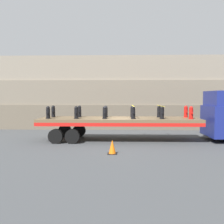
{
  "coord_description": "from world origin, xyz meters",
  "views": [
    {
      "loc": [
        0.05,
        -14.96,
        2.63
      ],
      "look_at": [
        -0.42,
        0.0,
        1.71
      ],
      "focal_mm": 40.0,
      "sensor_mm": 36.0,
      "label": 1
    }
  ],
  "objects_px": {
    "fire_hydrant_black_near_2": "(105,113)",
    "flatbed_trailer": "(111,122)",
    "fire_hydrant_black_far_2": "(106,112)",
    "traffic_cone": "(112,147)",
    "fire_hydrant_black_near_0": "(48,113)",
    "fire_hydrant_black_near_3": "(133,113)",
    "fire_hydrant_black_near_1": "(76,113)",
    "fire_hydrant_black_far_3": "(132,112)",
    "fire_hydrant_black_near_4": "(162,113)",
    "fire_hydrant_black_far_0": "(53,111)",
    "fire_hydrant_red_near_5": "(191,113)",
    "fire_hydrant_red_far_5": "(186,112)",
    "fire_hydrant_black_far_1": "(79,112)",
    "fire_hydrant_black_far_4": "(159,112)"
  },
  "relations": [
    {
      "from": "fire_hydrant_black_far_2",
      "to": "fire_hydrant_black_far_0",
      "type": "bearing_deg",
      "value": 180.0
    },
    {
      "from": "fire_hydrant_black_far_2",
      "to": "traffic_cone",
      "type": "xyz_separation_m",
      "value": [
        0.54,
        -4.2,
        -1.38
      ]
    },
    {
      "from": "fire_hydrant_black_near_1",
      "to": "fire_hydrant_black_far_3",
      "type": "bearing_deg",
      "value": 18.85
    },
    {
      "from": "flatbed_trailer",
      "to": "fire_hydrant_black_near_3",
      "type": "bearing_deg",
      "value": -23.51
    },
    {
      "from": "fire_hydrant_black_far_1",
      "to": "fire_hydrant_red_far_5",
      "type": "relative_size",
      "value": 1.0
    },
    {
      "from": "fire_hydrant_black_near_1",
      "to": "fire_hydrant_black_far_3",
      "type": "distance_m",
      "value": 3.5
    },
    {
      "from": "fire_hydrant_black_far_2",
      "to": "fire_hydrant_black_far_4",
      "type": "xyz_separation_m",
      "value": [
        3.31,
        0.0,
        0.0
      ]
    },
    {
      "from": "fire_hydrant_black_near_2",
      "to": "fire_hydrant_black_near_4",
      "type": "relative_size",
      "value": 1.0
    },
    {
      "from": "fire_hydrant_black_near_2",
      "to": "fire_hydrant_black_far_2",
      "type": "height_order",
      "value": "same"
    },
    {
      "from": "fire_hydrant_black_near_1",
      "to": "fire_hydrant_black_near_3",
      "type": "distance_m",
      "value": 3.31
    },
    {
      "from": "fire_hydrant_black_near_2",
      "to": "fire_hydrant_black_far_3",
      "type": "relative_size",
      "value": 1.0
    },
    {
      "from": "fire_hydrant_black_near_4",
      "to": "traffic_cone",
      "type": "xyz_separation_m",
      "value": [
        -2.77,
        -3.07,
        -1.38
      ]
    },
    {
      "from": "fire_hydrant_black_near_2",
      "to": "traffic_cone",
      "type": "height_order",
      "value": "fire_hydrant_black_near_2"
    },
    {
      "from": "fire_hydrant_black_near_2",
      "to": "flatbed_trailer",
      "type": "bearing_deg",
      "value": 57.79
    },
    {
      "from": "fire_hydrant_black_near_1",
      "to": "fire_hydrant_black_far_0",
      "type": "bearing_deg",
      "value": 145.67
    },
    {
      "from": "fire_hydrant_black_near_3",
      "to": "fire_hydrant_red_near_5",
      "type": "distance_m",
      "value": 3.31
    },
    {
      "from": "fire_hydrant_black_far_3",
      "to": "fire_hydrant_red_near_5",
      "type": "xyz_separation_m",
      "value": [
        3.31,
        -1.13,
        0.0
      ]
    },
    {
      "from": "fire_hydrant_black_near_1",
      "to": "fire_hydrant_black_near_2",
      "type": "xyz_separation_m",
      "value": [
        1.66,
        0.0,
        0.0
      ]
    },
    {
      "from": "fire_hydrant_black_far_0",
      "to": "fire_hydrant_black_far_1",
      "type": "xyz_separation_m",
      "value": [
        1.66,
        0.0,
        0.0
      ]
    },
    {
      "from": "fire_hydrant_black_far_1",
      "to": "fire_hydrant_black_far_4",
      "type": "relative_size",
      "value": 1.0
    },
    {
      "from": "fire_hydrant_black_near_4",
      "to": "traffic_cone",
      "type": "height_order",
      "value": "fire_hydrant_black_near_4"
    },
    {
      "from": "fire_hydrant_black_far_0",
      "to": "fire_hydrant_black_far_2",
      "type": "bearing_deg",
      "value": 0.0
    },
    {
      "from": "fire_hydrant_black_near_0",
      "to": "fire_hydrant_black_far_2",
      "type": "distance_m",
      "value": 3.5
    },
    {
      "from": "fire_hydrant_black_near_2",
      "to": "fire_hydrant_black_near_3",
      "type": "height_order",
      "value": "same"
    },
    {
      "from": "fire_hydrant_black_near_0",
      "to": "fire_hydrant_black_near_3",
      "type": "relative_size",
      "value": 1.0
    },
    {
      "from": "fire_hydrant_black_near_4",
      "to": "fire_hydrant_black_far_0",
      "type": "bearing_deg",
      "value": 170.31
    },
    {
      "from": "flatbed_trailer",
      "to": "fire_hydrant_black_far_1",
      "type": "height_order",
      "value": "fire_hydrant_black_far_1"
    },
    {
      "from": "fire_hydrant_black_far_1",
      "to": "fire_hydrant_black_far_2",
      "type": "relative_size",
      "value": 1.0
    },
    {
      "from": "fire_hydrant_black_near_1",
      "to": "fire_hydrant_black_near_4",
      "type": "height_order",
      "value": "same"
    },
    {
      "from": "flatbed_trailer",
      "to": "fire_hydrant_black_near_4",
      "type": "bearing_deg",
      "value": -10.83
    },
    {
      "from": "fire_hydrant_black_far_0",
      "to": "fire_hydrant_black_far_1",
      "type": "height_order",
      "value": "same"
    },
    {
      "from": "fire_hydrant_black_far_2",
      "to": "fire_hydrant_black_near_2",
      "type": "bearing_deg",
      "value": -90.0
    },
    {
      "from": "fire_hydrant_black_far_2",
      "to": "fire_hydrant_black_near_4",
      "type": "xyz_separation_m",
      "value": [
        3.31,
        -1.13,
        0.0
      ]
    },
    {
      "from": "fire_hydrant_black_far_2",
      "to": "fire_hydrant_black_near_4",
      "type": "distance_m",
      "value": 3.5
    },
    {
      "from": "fire_hydrant_black_near_0",
      "to": "fire_hydrant_red_far_5",
      "type": "relative_size",
      "value": 1.0
    },
    {
      "from": "fire_hydrant_black_near_1",
      "to": "fire_hydrant_black_near_3",
      "type": "xyz_separation_m",
      "value": [
        3.31,
        0.0,
        0.0
      ]
    },
    {
      "from": "flatbed_trailer",
      "to": "fire_hydrant_black_near_1",
      "type": "xyz_separation_m",
      "value": [
        -2.01,
        -0.57,
        0.58
      ]
    },
    {
      "from": "fire_hydrant_black_far_2",
      "to": "traffic_cone",
      "type": "relative_size",
      "value": 1.1
    },
    {
      "from": "fire_hydrant_black_far_4",
      "to": "traffic_cone",
      "type": "height_order",
      "value": "fire_hydrant_black_far_4"
    },
    {
      "from": "fire_hydrant_red_far_5",
      "to": "fire_hydrant_black_far_3",
      "type": "bearing_deg",
      "value": 180.0
    },
    {
      "from": "fire_hydrant_black_near_1",
      "to": "fire_hydrant_black_far_2",
      "type": "bearing_deg",
      "value": 34.33
    },
    {
      "from": "fire_hydrant_black_near_2",
      "to": "fire_hydrant_black_far_2",
      "type": "distance_m",
      "value": 1.13
    },
    {
      "from": "fire_hydrant_black_far_1",
      "to": "fire_hydrant_red_far_5",
      "type": "xyz_separation_m",
      "value": [
        6.62,
        0.0,
        0.0
      ]
    },
    {
      "from": "fire_hydrant_black_near_1",
      "to": "fire_hydrant_red_far_5",
      "type": "height_order",
      "value": "same"
    },
    {
      "from": "fire_hydrant_black_far_0",
      "to": "fire_hydrant_black_far_2",
      "type": "height_order",
      "value": "same"
    },
    {
      "from": "fire_hydrant_black_near_1",
      "to": "fire_hydrant_black_far_3",
      "type": "xyz_separation_m",
      "value": [
        3.31,
        1.13,
        0.0
      ]
    },
    {
      "from": "flatbed_trailer",
      "to": "fire_hydrant_red_near_5",
      "type": "distance_m",
      "value": 4.68
    },
    {
      "from": "fire_hydrant_black_near_0",
      "to": "fire_hydrant_black_near_3",
      "type": "bearing_deg",
      "value": 0.0
    },
    {
      "from": "fire_hydrant_black_near_0",
      "to": "fire_hydrant_black_far_4",
      "type": "height_order",
      "value": "same"
    },
    {
      "from": "fire_hydrant_black_near_2",
      "to": "fire_hydrant_black_near_4",
      "type": "xyz_separation_m",
      "value": [
        3.31,
        0.0,
        0.0
      ]
    }
  ]
}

